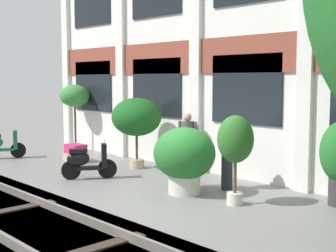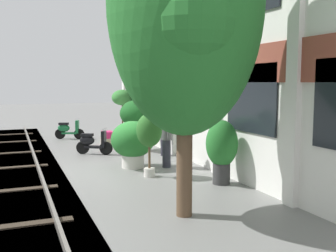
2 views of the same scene
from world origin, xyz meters
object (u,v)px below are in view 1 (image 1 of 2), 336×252
object	(u,v)px
potted_plant_low_pan	(137,118)
resident_watching_tracks	(187,141)
potted_plant_terracotta_small	(235,142)
potted_plant_ribbed_drum	(184,156)
scooter_second_parked	(1,145)
potted_plant_tall_urn	(75,97)
potted_plant_square_trough	(76,154)
resident_by_doorway	(227,152)
scooter_near_curb	(86,162)

from	to	relation	value
potted_plant_low_pan	resident_watching_tracks	size ratio (longest dim) A/B	1.23
potted_plant_terracotta_small	potted_plant_ribbed_drum	bearing A→B (deg)	-176.47
potted_plant_low_pan	scooter_second_parked	size ratio (longest dim) A/B	1.52
potted_plant_ribbed_drum	potted_plant_low_pan	size ratio (longest dim) A/B	0.74
potted_plant_tall_urn	potted_plant_square_trough	world-z (taller)	potted_plant_tall_urn
potted_plant_tall_urn	potted_plant_low_pan	world-z (taller)	potted_plant_tall_urn
potted_plant_terracotta_small	resident_by_doorway	size ratio (longest dim) A/B	1.12
scooter_near_curb	resident_by_doorway	distance (m)	3.58
potted_plant_terracotta_small	scooter_near_curb	size ratio (longest dim) A/B	1.46
potted_plant_low_pan	resident_by_doorway	xyz separation A→B (m)	(3.38, -0.13, -0.56)
potted_plant_ribbed_drum	potted_plant_low_pan	world-z (taller)	potted_plant_low_pan
potted_plant_ribbed_drum	resident_by_doorway	world-z (taller)	resident_by_doorway
scooter_near_curb	resident_watching_tracks	size ratio (longest dim) A/B	0.76
potted_plant_low_pan	potted_plant_tall_urn	bearing A→B (deg)	173.17
scooter_near_curb	resident_by_doorway	size ratio (longest dim) A/B	0.77
potted_plant_low_pan	resident_watching_tracks	xyz separation A→B (m)	(1.46, 0.54, -0.56)
potted_plant_square_trough	resident_by_doorway	xyz separation A→B (m)	(5.39, 0.60, 0.60)
potted_plant_low_pan	scooter_near_curb	xyz separation A→B (m)	(0.26, -1.84, -0.98)
scooter_near_curb	resident_by_doorway	bearing A→B (deg)	-30.05
potted_plant_terracotta_small	resident_watching_tracks	bearing A→B (deg)	151.23
resident_watching_tracks	potted_plant_tall_urn	bearing A→B (deg)	-112.49
potted_plant_terracotta_small	scooter_near_curb	bearing A→B (deg)	-168.74
resident_watching_tracks	potted_plant_square_trough	bearing A→B (deg)	-93.15
potted_plant_low_pan	scooter_second_parked	distance (m)	4.76
scooter_second_parked	potted_plant_ribbed_drum	bearing A→B (deg)	-58.55
potted_plant_tall_urn	potted_plant_square_trough	bearing A→B (deg)	-32.02
scooter_second_parked	resident_by_doorway	distance (m)	7.79
resident_by_doorway	potted_plant_tall_urn	bearing A→B (deg)	-89.64
resident_watching_tracks	scooter_second_parked	bearing A→B (deg)	-87.85
resident_watching_tracks	potted_plant_terracotta_small	bearing A→B (deg)	38.03
potted_plant_ribbed_drum	scooter_near_curb	distance (m)	2.85
scooter_near_curb	potted_plant_terracotta_small	bearing A→B (deg)	-47.49
resident_by_doorway	potted_plant_terracotta_small	bearing A→B (deg)	51.53
scooter_second_parked	scooter_near_curb	bearing A→B (deg)	-62.93
potted_plant_tall_urn	scooter_second_parked	xyz separation A→B (m)	(-0.22, -2.59, -1.44)
potted_plant_terracotta_small	potted_plant_square_trough	bearing A→B (deg)	177.29
potted_plant_square_trough	scooter_near_curb	bearing A→B (deg)	-26.02
potted_plant_tall_urn	potted_plant_square_trough	distance (m)	2.79
potted_plant_tall_urn	resident_by_doorway	distance (m)	7.40
scooter_near_curb	potted_plant_low_pan	bearing A→B (deg)	39.28
potted_plant_low_pan	resident_watching_tracks	world-z (taller)	potted_plant_low_pan
potted_plant_low_pan	potted_plant_terracotta_small	xyz separation A→B (m)	(4.32, -1.03, -0.16)
potted_plant_tall_urn	scooter_second_parked	distance (m)	2.97
scooter_near_curb	resident_by_doorway	world-z (taller)	resident_by_doorway
potted_plant_low_pan	scooter_near_curb	distance (m)	2.10
potted_plant_ribbed_drum	resident_watching_tracks	world-z (taller)	resident_watching_tracks
potted_plant_terracotta_small	scooter_near_curb	xyz separation A→B (m)	(-4.06, -0.81, -0.82)
potted_plant_low_pan	potted_plant_terracotta_small	world-z (taller)	potted_plant_low_pan
potted_plant_ribbed_drum	resident_by_doorway	bearing A→B (deg)	68.41
scooter_near_curb	resident_watching_tracks	bearing A→B (deg)	4.38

